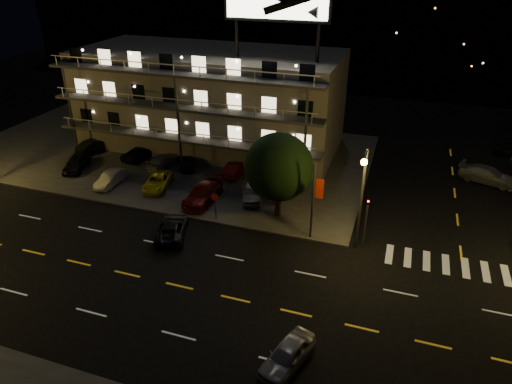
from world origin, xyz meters
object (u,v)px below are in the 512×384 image
(lot_car_7, at_px, (164,160))
(road_car_west, at_px, (172,228))
(lot_car_4, at_px, (251,191))
(lot_car_2, at_px, (158,182))
(tree, at_px, (278,169))
(road_car_east, at_px, (287,355))

(lot_car_7, xyz_separation_m, road_car_west, (6.77, -11.08, -0.13))
(lot_car_4, relative_size, lot_car_7, 0.95)
(lot_car_4, distance_m, lot_car_7, 11.38)
(lot_car_2, distance_m, lot_car_4, 9.00)
(tree, distance_m, road_car_west, 9.57)
(lot_car_2, height_order, road_car_west, lot_car_2)
(tree, distance_m, lot_car_7, 15.30)
(road_car_west, bearing_deg, lot_car_2, -72.65)
(lot_car_4, xyz_separation_m, lot_car_7, (-10.77, 3.67, -0.07))
(lot_car_7, height_order, road_car_west, lot_car_7)
(lot_car_2, bearing_deg, road_car_west, -66.17)
(lot_car_7, bearing_deg, lot_car_2, 119.39)
(lot_car_4, bearing_deg, road_car_east, -85.09)
(road_car_east, xyz_separation_m, road_car_west, (-11.82, 9.31, -0.03))
(lot_car_4, distance_m, road_car_east, 18.45)
(tree, bearing_deg, road_car_west, -142.29)
(tree, bearing_deg, lot_car_7, 157.44)
(lot_car_2, xyz_separation_m, road_car_east, (16.79, -15.98, -0.08))
(lot_car_2, relative_size, road_car_east, 1.10)
(tree, bearing_deg, lot_car_4, 145.53)
(tree, height_order, road_car_east, tree)
(lot_car_7, bearing_deg, road_car_east, 139.55)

